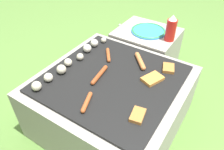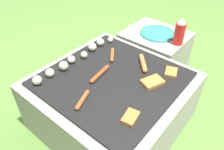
% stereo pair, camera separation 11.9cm
% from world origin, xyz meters
% --- Properties ---
extents(ground_plane, '(14.00, 14.00, 0.00)m').
position_xyz_m(ground_plane, '(0.00, 0.00, 0.00)').
color(ground_plane, '#567F38').
extents(grill, '(0.86, 0.86, 0.40)m').
position_xyz_m(grill, '(0.00, 0.00, 0.20)').
color(grill, '#9E998E').
rests_on(grill, ground_plane).
extents(side_ledge, '(0.43, 0.48, 0.40)m').
position_xyz_m(side_ledge, '(0.65, 0.08, 0.20)').
color(side_ledge, '#9E998E').
rests_on(side_ledge, ground_plane).
extents(sausage_back_left, '(0.15, 0.14, 0.03)m').
position_xyz_m(sausage_back_left, '(0.23, -0.07, 0.42)').
color(sausage_back_left, '#C6753D').
rests_on(sausage_back_left, grill).
extents(sausage_front_left, '(0.19, 0.05, 0.03)m').
position_xyz_m(sausage_front_left, '(-0.03, 0.07, 0.41)').
color(sausage_front_left, '#93421E').
rests_on(sausage_front_left, grill).
extents(sausage_front_center, '(0.14, 0.07, 0.02)m').
position_xyz_m(sausage_front_center, '(-0.25, -0.01, 0.41)').
color(sausage_front_center, '#A34C23').
rests_on(sausage_front_center, grill).
extents(sausage_back_center, '(0.13, 0.11, 0.02)m').
position_xyz_m(sausage_back_center, '(0.18, 0.15, 0.41)').
color(sausage_back_center, '#A34C23').
rests_on(sausage_back_center, grill).
extents(bread_slice_center, '(0.11, 0.08, 0.02)m').
position_xyz_m(bread_slice_center, '(-0.19, -0.27, 0.41)').
color(bread_slice_center, '#B27033').
rests_on(bread_slice_center, grill).
extents(bread_slice_left, '(0.14, 0.12, 0.02)m').
position_xyz_m(bread_slice_left, '(0.11, -0.21, 0.41)').
color(bread_slice_left, '#D18438').
rests_on(bread_slice_left, grill).
extents(bread_slice_right, '(0.11, 0.10, 0.02)m').
position_xyz_m(bread_slice_right, '(0.26, -0.25, 0.41)').
color(bread_slice_right, '#B27033').
rests_on(bread_slice_right, grill).
extents(mushroom_row, '(0.68, 0.08, 0.06)m').
position_xyz_m(mushroom_row, '(-0.02, 0.29, 0.43)').
color(mushroom_row, beige).
rests_on(mushroom_row, grill).
extents(plate_colorful, '(0.28, 0.28, 0.02)m').
position_xyz_m(plate_colorful, '(0.65, 0.07, 0.41)').
color(plate_colorful, '#338CCC').
rests_on(plate_colorful, side_ledge).
extents(condiment_bottle, '(0.08, 0.08, 0.20)m').
position_xyz_m(condiment_bottle, '(0.62, -0.12, 0.49)').
color(condiment_bottle, red).
rests_on(condiment_bottle, side_ledge).
extents(fork_utensil, '(0.03, 0.17, 0.01)m').
position_xyz_m(fork_utensil, '(0.63, 0.26, 0.40)').
color(fork_utensil, silver).
rests_on(fork_utensil, side_ledge).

